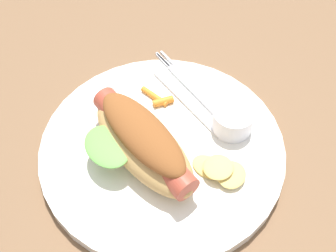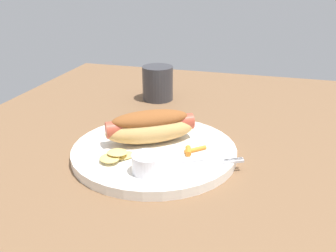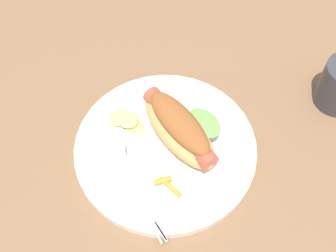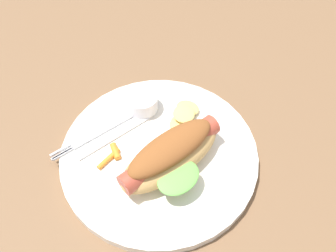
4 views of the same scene
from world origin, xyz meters
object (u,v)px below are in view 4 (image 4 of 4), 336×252
at_px(plate, 159,156).
at_px(hot_dog, 171,154).
at_px(sauce_ramekin, 142,103).
at_px(carrot_garnish, 112,155).
at_px(fork, 102,130).
at_px(chips_pile, 184,115).
at_px(knife, 115,134).

height_order(plate, hot_dog, hot_dog).
xyz_separation_m(plate, sauce_ramekin, (0.08, 0.02, 0.02)).
bearing_deg(sauce_ramekin, carrot_garnish, 149.19).
height_order(plate, fork, fork).
bearing_deg(chips_pile, carrot_garnish, 117.31).
bearing_deg(knife, plate, 117.08).
bearing_deg(hot_dog, chips_pile, -142.78).
bearing_deg(hot_dog, fork, -68.91).
distance_m(fork, knife, 0.02).
relative_size(fork, carrot_garnish, 3.56).
bearing_deg(knife, hot_dog, 110.08).
distance_m(plate, sauce_ramekin, 0.09).
distance_m(plate, hot_dog, 0.05).
bearing_deg(fork, carrot_garnish, 77.69).
relative_size(hot_dog, carrot_garnish, 4.20).
distance_m(plate, carrot_garnish, 0.07).
bearing_deg(fork, knife, 125.09).
distance_m(sauce_ramekin, knife, 0.06).
bearing_deg(hot_dog, plate, -90.70).
xyz_separation_m(sauce_ramekin, chips_pile, (-0.03, -0.06, -0.01)).
height_order(fork, knife, same).
height_order(fork, chips_pile, chips_pile).
bearing_deg(plate, chips_pile, -36.97).
bearing_deg(hot_dog, sauce_ramekin, -105.90).
xyz_separation_m(chips_pile, carrot_garnish, (-0.06, 0.11, -0.00)).
relative_size(fork, knife, 1.09).
distance_m(hot_dog, sauce_ramekin, 0.11).
height_order(plate, carrot_garnish, carrot_garnish).
distance_m(hot_dog, fork, 0.12).
bearing_deg(knife, sauce_ramekin, -164.12).
relative_size(sauce_ramekin, fork, 0.33).
xyz_separation_m(plate, carrot_garnish, (0.00, 0.07, 0.01)).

